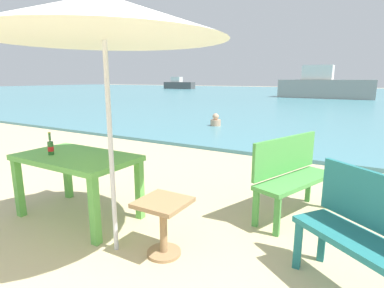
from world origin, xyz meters
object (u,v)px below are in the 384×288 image
at_px(picnic_table_green, 77,164).
at_px(boat_barge, 179,84).
at_px(swimmer_person, 216,121).
at_px(boat_fishing_trawler, 324,86).
at_px(patio_umbrella, 103,17).
at_px(bench_teal_center, 380,235).
at_px(side_table_wood, 163,219).
at_px(bench_green_left, 291,172).
at_px(beer_bottle_amber, 51,147).

height_order(picnic_table_green, boat_barge, boat_barge).
xyz_separation_m(swimmer_person, boat_fishing_trawler, (1.00, 17.44, 0.76)).
height_order(patio_umbrella, boat_fishing_trawler, boat_fishing_trawler).
height_order(bench_teal_center, boat_barge, boat_barge).
distance_m(side_table_wood, boat_barge, 43.71).
xyz_separation_m(picnic_table_green, boat_barge, (-22.22, 36.68, 0.05)).
bearing_deg(boat_barge, bench_teal_center, -55.39).
height_order(patio_umbrella, boat_barge, patio_umbrella).
height_order(swimmer_person, boat_fishing_trawler, boat_fishing_trawler).
relative_size(picnic_table_green, swimmer_person, 3.41).
xyz_separation_m(bench_teal_center, boat_fishing_trawler, (-3.55, 24.13, 0.45)).
distance_m(picnic_table_green, boat_barge, 42.88).
distance_m(picnic_table_green, side_table_wood, 1.37).
height_order(patio_umbrella, side_table_wood, patio_umbrella).
height_order(bench_green_left, boat_barge, boat_barge).
xyz_separation_m(picnic_table_green, swimmer_person, (-1.53, 6.80, -0.41)).
relative_size(bench_teal_center, bench_green_left, 0.94).
relative_size(bench_teal_center, swimmer_person, 2.88).
xyz_separation_m(picnic_table_green, bench_teal_center, (3.02, 0.11, -0.11)).
relative_size(swimmer_person, boat_barge, 0.09).
distance_m(patio_umbrella, boat_fishing_trawler, 24.62).
bearing_deg(beer_bottle_amber, boat_barge, 120.81).
bearing_deg(bench_teal_center, boat_barge, 124.61).
bearing_deg(patio_umbrella, bench_green_left, 52.40).
height_order(beer_bottle_amber, side_table_wood, beer_bottle_amber).
relative_size(bench_green_left, boat_fishing_trawler, 0.18).
xyz_separation_m(beer_bottle_amber, side_table_wood, (1.59, -0.02, -0.50)).
distance_m(picnic_table_green, beer_bottle_amber, 0.36).
bearing_deg(bench_green_left, swimmer_person, 123.80).
bearing_deg(swimmer_person, bench_green_left, -56.20).
distance_m(bench_teal_center, bench_green_left, 1.50).
distance_m(boat_fishing_trawler, boat_barge, 25.01).
xyz_separation_m(beer_bottle_amber, bench_green_left, (2.40, 1.45, -0.31)).
bearing_deg(boat_barge, bench_green_left, -55.44).
height_order(boat_fishing_trawler, boat_barge, boat_fishing_trawler).
bearing_deg(boat_barge, beer_bottle_amber, -59.19).
bearing_deg(swimmer_person, patio_umbrella, -71.28).
distance_m(patio_umbrella, side_table_wood, 1.83).
relative_size(picnic_table_green, boat_fishing_trawler, 0.20).
distance_m(bench_green_left, swimmer_person, 6.60).
bearing_deg(bench_teal_center, side_table_wood, -171.24).
xyz_separation_m(side_table_wood, swimmer_person, (-2.86, 6.95, -0.11)).
height_order(side_table_wood, boat_barge, boat_barge).
relative_size(beer_bottle_amber, boat_fishing_trawler, 0.04).
bearing_deg(boat_barge, swimmer_person, -55.30).
distance_m(bench_teal_center, boat_fishing_trawler, 24.39).
bearing_deg(beer_bottle_amber, bench_green_left, 31.15).
height_order(beer_bottle_amber, boat_barge, boat_barge).
xyz_separation_m(picnic_table_green, beer_bottle_amber, (-0.26, -0.13, 0.20)).
xyz_separation_m(picnic_table_green, boat_fishing_trawler, (-0.53, 24.24, 0.35)).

